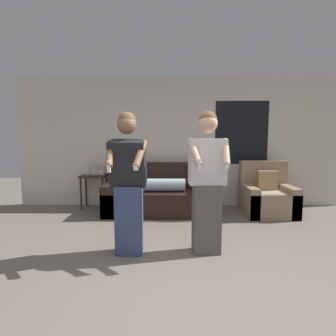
{
  "coord_description": "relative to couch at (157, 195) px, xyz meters",
  "views": [
    {
      "loc": [
        -0.18,
        -2.4,
        1.43
      ],
      "look_at": [
        -0.21,
        0.77,
        1.07
      ],
      "focal_mm": 28.0,
      "sensor_mm": 36.0,
      "label": 1
    }
  ],
  "objects": [
    {
      "name": "couch",
      "position": [
        0.0,
        0.0,
        0.0
      ],
      "size": [
        1.96,
        0.98,
        0.94
      ],
      "color": "black",
      "rests_on": "ground_plane"
    },
    {
      "name": "wall_back",
      "position": [
        0.47,
        0.52,
        1.03
      ],
      "size": [
        6.79,
        0.07,
        2.7
      ],
      "color": "silver",
      "rests_on": "ground_plane"
    },
    {
      "name": "armchair",
      "position": [
        2.1,
        -0.13,
        0.01
      ],
      "size": [
        0.9,
        0.84,
        0.99
      ],
      "color": "#937A60",
      "rests_on": "ground_plane"
    },
    {
      "name": "ground_plane",
      "position": [
        0.45,
        -2.64,
        -0.32
      ],
      "size": [
        14.0,
        14.0,
        0.0
      ],
      "primitive_type": "plane",
      "color": "slate"
    },
    {
      "name": "side_table",
      "position": [
        -1.31,
        0.26,
        0.25
      ],
      "size": [
        0.52,
        0.4,
        0.84
      ],
      "color": "#332319",
      "rests_on": "ground_plane"
    },
    {
      "name": "person_right",
      "position": [
        0.72,
        -1.85,
        0.58
      ],
      "size": [
        0.51,
        0.48,
        1.76
      ],
      "color": "#56514C",
      "rests_on": "ground_plane"
    },
    {
      "name": "person_left",
      "position": [
        -0.25,
        -1.91,
        0.57
      ],
      "size": [
        0.49,
        0.51,
        1.74
      ],
      "color": "#384770",
      "rests_on": "ground_plane"
    }
  ]
}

